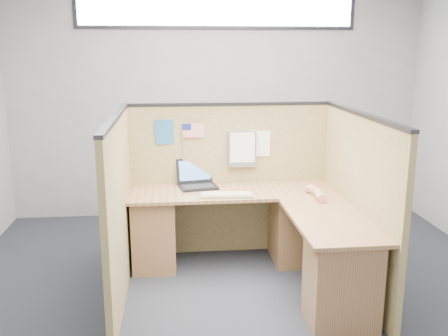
{
  "coord_description": "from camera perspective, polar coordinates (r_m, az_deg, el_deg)",
  "views": [
    {
      "loc": [
        -0.55,
        -3.82,
        2.04
      ],
      "look_at": [
        -0.1,
        0.5,
        1.0
      ],
      "focal_mm": 40.0,
      "sensor_mm": 36.0,
      "label": 1
    }
  ],
  "objects": [
    {
      "name": "blue_poster",
      "position": [
        4.86,
        -6.8,
        4.1
      ],
      "size": [
        0.18,
        0.02,
        0.24
      ],
      "primitive_type": "cube",
      "rotation": [
        0.0,
        0.0,
        0.07
      ],
      "color": "#215C98",
      "rests_on": "cubicle_partitions"
    },
    {
      "name": "wall_back",
      "position": [
        6.13,
        -0.75,
        7.51
      ],
      "size": [
        5.0,
        0.0,
        5.0
      ],
      "primitive_type": "plane",
      "rotation": [
        1.57,
        0.0,
        0.0
      ],
      "color": "gray",
      "rests_on": "floor"
    },
    {
      "name": "wall_front",
      "position": [
        1.79,
        12.6,
        -7.77
      ],
      "size": [
        5.0,
        0.0,
        5.0
      ],
      "primitive_type": "plane",
      "rotation": [
        -1.57,
        0.0,
        0.0
      ],
      "color": "gray",
      "rests_on": "floor"
    },
    {
      "name": "file_holder",
      "position": [
        4.91,
        2.08,
        2.18
      ],
      "size": [
        0.27,
        0.05,
        0.35
      ],
      "color": "slate",
      "rests_on": "cubicle_partitions"
    },
    {
      "name": "cubicle_partitions",
      "position": [
        4.47,
        1.4,
        -3.03
      ],
      "size": [
        2.06,
        1.83,
        1.53
      ],
      "color": "brown",
      "rests_on": "floor"
    },
    {
      "name": "american_flag",
      "position": [
        4.85,
        -3.82,
        4.13
      ],
      "size": [
        0.22,
        0.01,
        0.37
      ],
      "color": "olive",
      "rests_on": "cubicle_partitions"
    },
    {
      "name": "hand_forearm",
      "position": [
        4.59,
        10.55,
        -2.79
      ],
      "size": [
        0.11,
        0.39,
        0.08
      ],
      "color": "tan",
      "rests_on": "l_desk"
    },
    {
      "name": "l_desk",
      "position": [
        4.49,
        3.95,
        -8.06
      ],
      "size": [
        1.95,
        1.75,
        0.73
      ],
      "color": "brown",
      "rests_on": "floor"
    },
    {
      "name": "floor",
      "position": [
        4.37,
        2.07,
        -14.34
      ],
      "size": [
        5.0,
        5.0,
        0.0
      ],
      "primitive_type": "plane",
      "color": "black",
      "rests_on": "ground"
    },
    {
      "name": "clerestory_window",
      "position": [
        6.1,
        -0.77,
        17.36
      ],
      "size": [
        3.3,
        0.04,
        0.38
      ],
      "color": "#232328",
      "rests_on": "wall_back"
    },
    {
      "name": "paper_left",
      "position": [
        4.95,
        4.13,
        2.81
      ],
      "size": [
        0.2,
        0.02,
        0.26
      ],
      "primitive_type": "cube",
      "rotation": [
        0.0,
        0.0,
        -0.07
      ],
      "color": "white",
      "rests_on": "cubicle_partitions"
    },
    {
      "name": "paper_right",
      "position": [
        4.95,
        2.7,
        1.94
      ],
      "size": [
        0.24,
        0.04,
        0.3
      ],
      "primitive_type": "cube",
      "rotation": [
        0.0,
        0.0,
        0.13
      ],
      "color": "white",
      "rests_on": "cubicle_partitions"
    },
    {
      "name": "mouse",
      "position": [
        4.73,
        9.94,
        -2.5
      ],
      "size": [
        0.12,
        0.09,
        0.05
      ],
      "primitive_type": "ellipsoid",
      "rotation": [
        0.0,
        0.0,
        -0.18
      ],
      "color": "#B9B9BE",
      "rests_on": "l_desk"
    },
    {
      "name": "laptop",
      "position": [
        4.87,
        -3.01,
        -1.34
      ],
      "size": [
        0.39,
        0.39,
        0.25
      ],
      "rotation": [
        0.0,
        0.0,
        0.18
      ],
      "color": "black",
      "rests_on": "l_desk"
    },
    {
      "name": "keyboard",
      "position": [
        4.52,
        0.34,
        -3.12
      ],
      "size": [
        0.48,
        0.19,
        0.03
      ],
      "rotation": [
        0.0,
        0.0,
        -0.06
      ],
      "color": "gray",
      "rests_on": "l_desk"
    }
  ]
}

